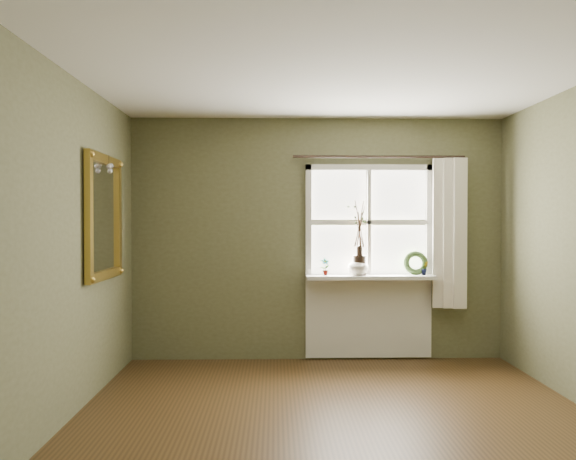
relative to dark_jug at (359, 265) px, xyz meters
The scene contains 16 objects.
floor 2.39m from the dark_jug, 101.57° to the right, with size 4.50×4.50×0.00m, color #3C2812.
ceiling 2.68m from the dark_jug, 101.57° to the right, with size 4.50×4.50×0.00m, color silver.
wall_back 0.54m from the dark_jug, 157.48° to the left, with size 4.00×0.10×2.60m, color brown.
wall_left 3.28m from the dark_jug, 139.52° to the right, with size 0.10×4.50×2.60m, color brown.
wall_front 4.45m from the dark_jug, 95.61° to the right, with size 4.00×0.10×2.60m, color brown.
window_frame 0.48m from the dark_jug, 43.16° to the left, with size 1.36×0.06×1.24m.
window_sill 0.17m from the dark_jug, ahead, with size 1.36×0.26×0.04m, color silver.
window_apron 0.59m from the dark_jug, 43.50° to the left, with size 1.36×0.04×0.88m, color silver.
dark_jug is the anchor object (origin of this frame).
cream_vase 0.01m from the dark_jug, behind, with size 0.21×0.21×0.22m, color silver.
wreath 0.61m from the dark_jug, ahead, with size 0.26×0.26×0.06m, color #293E1B.
potted_plant_left 0.36m from the dark_jug, behind, with size 0.10×0.07×0.18m, color #293E1B.
potted_plant_right 0.70m from the dark_jug, ahead, with size 0.08×0.07×0.15m, color #293E1B.
curtain 1.01m from the dark_jug, ahead, with size 0.36×0.12×1.59m, color silver.
curtain_rod 1.18m from the dark_jug, 13.04° to the left, with size 0.03×0.03×1.84m, color black.
gilt_mirror 2.63m from the dark_jug, 158.56° to the right, with size 0.10×0.92×1.09m.
Camera 1 is at (-0.46, -3.79, 1.49)m, focal length 35.00 mm.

